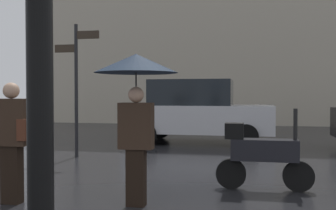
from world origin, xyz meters
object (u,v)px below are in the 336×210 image
Objects in this scene: pedestrian_with_umbrella at (136,81)px; parked_scooter at (261,153)px; parked_car_left at (197,111)px; street_signpost at (76,77)px; pedestrian_with_bag at (13,135)px.

parked_scooter is at bearing 160.50° from pedestrian_with_umbrella.
parked_car_left is (-1.73, 5.66, 0.40)m from parked_scooter.
parked_scooter is at bearing -30.53° from street_signpost.
parked_car_left is 4.12m from street_signpost.
pedestrian_with_umbrella is at bearing -55.52° from street_signpost.
pedestrian_with_bag is 7.24m from parked_car_left.
street_signpost is (-0.85, 3.84, 0.95)m from pedestrian_with_bag.
pedestrian_with_bag is at bearing -48.78° from pedestrian_with_umbrella.
pedestrian_with_umbrella is 0.45× the size of parked_car_left.
parked_car_left is (1.51, 7.08, 0.05)m from pedestrian_with_bag.
pedestrian_with_bag is at bearing 85.69° from parked_car_left.
street_signpost is at bearing 61.67° from parked_car_left.
pedestrian_with_bag is 0.37× the size of parked_car_left.
parked_car_left is (-0.12, 6.87, -0.65)m from pedestrian_with_umbrella.
street_signpost is (-4.09, 2.41, 1.30)m from parked_scooter.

